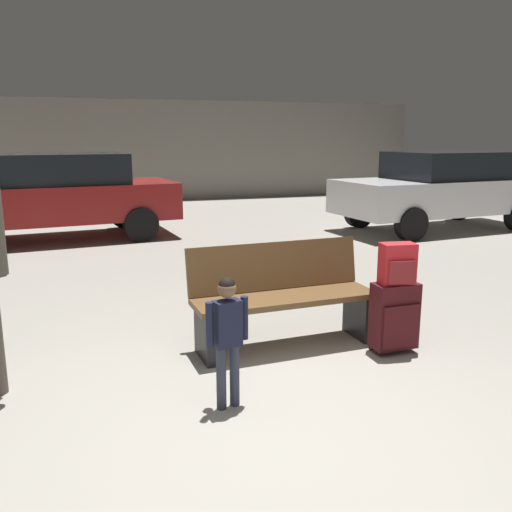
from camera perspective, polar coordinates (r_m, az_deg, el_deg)
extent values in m
cube|color=gray|center=(7.09, -8.78, -2.75)|extent=(18.00, 18.00, 0.10)
cube|color=gray|center=(15.66, -14.25, 10.67)|extent=(18.00, 0.12, 2.80)
cube|color=brown|center=(4.64, 3.16, -4.52)|extent=(1.62, 0.52, 0.05)
cube|color=brown|center=(4.80, 1.98, -1.02)|extent=(1.60, 0.20, 0.42)
cube|color=black|center=(4.49, -5.41, -8.30)|extent=(0.10, 0.40, 0.41)
cube|color=black|center=(5.03, 10.68, -6.13)|extent=(0.10, 0.40, 0.41)
cube|color=#471419|center=(4.71, 14.40, -6.10)|extent=(0.38, 0.21, 0.56)
cube|color=#471419|center=(4.65, 15.11, -7.21)|extent=(0.34, 0.03, 0.36)
cube|color=#A5A5AA|center=(4.70, 14.04, -2.72)|extent=(0.14, 0.03, 0.02)
cylinder|color=black|center=(4.80, 12.02, -9.47)|extent=(0.02, 0.04, 0.04)
cylinder|color=black|center=(4.97, 15.24, -8.89)|extent=(0.02, 0.04, 0.04)
cube|color=red|center=(4.59, 14.70, -0.77)|extent=(0.30, 0.19, 0.34)
cube|color=maroon|center=(4.52, 15.17, -1.67)|extent=(0.23, 0.06, 0.19)
cylinder|color=black|center=(4.56, 14.81, 1.16)|extent=(0.06, 0.03, 0.02)
cylinder|color=#33384C|center=(3.74, -2.28, -12.44)|extent=(0.07, 0.07, 0.44)
cylinder|color=#33384C|center=(3.70, -3.69, -12.76)|extent=(0.07, 0.07, 0.44)
cube|color=#191E38|center=(3.57, -3.05, -7.12)|extent=(0.20, 0.14, 0.31)
cylinder|color=#191E38|center=(3.63, -1.24, -6.55)|extent=(0.05, 0.05, 0.30)
cylinder|color=#191E38|center=(3.51, -4.92, -7.22)|extent=(0.05, 0.05, 0.30)
sphere|color=brown|center=(3.50, -3.09, -3.44)|extent=(0.12, 0.12, 0.12)
sphere|color=black|center=(3.50, -3.10, -3.16)|extent=(0.11, 0.11, 0.11)
cylinder|color=red|center=(3.62, -4.64, -6.63)|extent=(0.06, 0.06, 0.10)
cylinder|color=red|center=(3.60, -4.66, -5.50)|extent=(0.01, 0.01, 0.06)
cube|color=silver|center=(11.24, 18.75, 6.09)|extent=(4.25, 2.11, 0.64)
cube|color=black|center=(11.30, 19.52, 9.02)|extent=(2.24, 1.74, 0.52)
cylinder|color=black|center=(9.84, 16.08, 3.26)|extent=(0.62, 0.26, 0.60)
cylinder|color=black|center=(11.10, 10.83, 4.53)|extent=(0.62, 0.26, 0.60)
cylinder|color=black|center=(12.75, 20.58, 4.96)|extent=(0.62, 0.26, 0.60)
cube|color=maroon|center=(10.20, -20.28, 5.39)|extent=(4.26, 2.13, 0.64)
cube|color=black|center=(10.16, -19.68, 8.70)|extent=(2.25, 1.76, 0.52)
cylinder|color=black|center=(9.64, -12.05, 3.29)|extent=(0.62, 0.26, 0.60)
cylinder|color=black|center=(11.19, -13.78, 4.45)|extent=(0.62, 0.26, 0.60)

